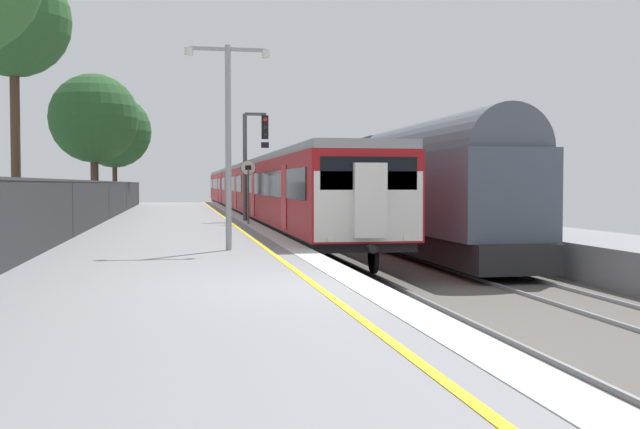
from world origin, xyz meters
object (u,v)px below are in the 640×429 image
object	(u,v)px
signal_gantry	(252,153)
background_tree_left	(10,24)
commuter_train_at_platform	(253,189)
platform_lamp_mid	(228,127)
background_tree_centre	(95,121)
background_tree_right	(116,134)
freight_train_adjacent_track	(380,185)
speed_limit_sign	(248,183)

from	to	relation	value
signal_gantry	background_tree_left	xyz separation A→B (m)	(-8.41, -5.90, 3.90)
commuter_train_at_platform	platform_lamp_mid	size ratio (longest dim) A/B	12.43
platform_lamp_mid	background_tree_left	xyz separation A→B (m)	(-6.52, 8.45, 3.87)
background_tree_centre	background_tree_right	bearing A→B (deg)	88.05
freight_train_adjacent_track	background_tree_right	world-z (taller)	background_tree_right
commuter_train_at_platform	signal_gantry	distance (m)	15.23
freight_train_adjacent_track	background_tree_left	distance (m)	15.76
commuter_train_at_platform	platform_lamp_mid	world-z (taller)	platform_lamp_mid
commuter_train_at_platform	freight_train_adjacent_track	bearing A→B (deg)	-75.65
commuter_train_at_platform	background_tree_right	world-z (taller)	background_tree_right
background_tree_right	freight_train_adjacent_track	bearing A→B (deg)	-55.25
commuter_train_at_platform	freight_train_adjacent_track	world-z (taller)	freight_train_adjacent_track
signal_gantry	platform_lamp_mid	xyz separation A→B (m)	(-1.89, -14.35, 0.03)
background_tree_centre	platform_lamp_mid	bearing A→B (deg)	-76.58
freight_train_adjacent_track	platform_lamp_mid	distance (m)	15.68
background_tree_centre	background_tree_right	size ratio (longest dim) A/B	1.00
signal_gantry	speed_limit_sign	distance (m)	2.95
platform_lamp_mid	background_tree_right	size ratio (longest dim) A/B	0.67
signal_gantry	background_tree_right	distance (m)	18.71
background_tree_right	platform_lamp_mid	bearing A→B (deg)	-80.96
background_tree_right	commuter_train_at_platform	bearing A→B (deg)	-14.74
commuter_train_at_platform	background_tree_centre	size ratio (longest dim) A/B	8.36
commuter_train_at_platform	speed_limit_sign	bearing A→B (deg)	-95.95
speed_limit_sign	background_tree_left	bearing A→B (deg)	-157.86
background_tree_left	background_tree_centre	distance (m)	14.15
signal_gantry	platform_lamp_mid	bearing A→B (deg)	-97.51
speed_limit_sign	background_tree_centre	world-z (taller)	background_tree_centre
commuter_train_at_platform	speed_limit_sign	world-z (taller)	commuter_train_at_platform
freight_train_adjacent_track	signal_gantry	xyz separation A→B (m)	(-5.46, 0.58, 1.34)
signal_gantry	freight_train_adjacent_track	bearing A→B (deg)	-6.01
speed_limit_sign	platform_lamp_mid	bearing A→B (deg)	-97.31
background_tree_left	background_tree_right	bearing A→B (deg)	86.33
platform_lamp_mid	speed_limit_sign	bearing A→B (deg)	82.69
speed_limit_sign	platform_lamp_mid	xyz separation A→B (m)	(-1.50, -11.72, 1.30)
background_tree_right	background_tree_left	bearing A→B (deg)	-93.67
background_tree_left	background_tree_centre	xyz separation A→B (m)	(1.17, 13.96, -2.03)
speed_limit_sign	background_tree_centre	xyz separation A→B (m)	(-6.85, 10.69, 3.14)
commuter_train_at_platform	background_tree_left	xyz separation A→B (m)	(-9.87, -20.97, 5.50)
platform_lamp_mid	background_tree_centre	bearing A→B (deg)	103.42
commuter_train_at_platform	freight_train_adjacent_track	size ratio (longest dim) A/B	2.15
freight_train_adjacent_track	background_tree_left	bearing A→B (deg)	-159.01
speed_limit_sign	platform_lamp_mid	size ratio (longest dim) A/B	0.52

